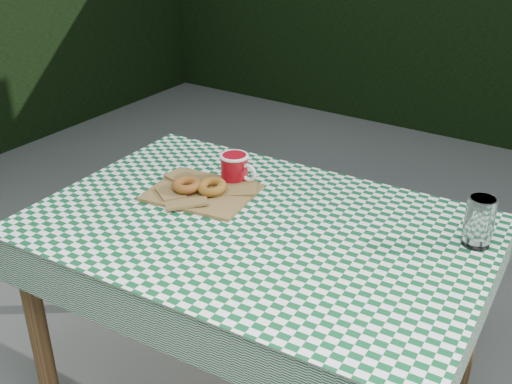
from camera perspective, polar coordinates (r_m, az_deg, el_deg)
table at (r=1.98m, az=0.05°, el=-12.58°), size 1.31×0.91×0.75m
tablecloth at (r=1.76m, az=0.06°, el=-3.06°), size 1.33×0.93×0.01m
paper_bag at (r=1.93m, az=-5.05°, el=0.05°), size 0.35×0.30×0.02m
bagel_front at (r=1.92m, az=-6.50°, el=0.64°), size 0.13×0.13×0.03m
bagel_back at (r=1.91m, az=-4.13°, el=0.49°), size 0.10×0.10×0.03m
coffee_mug at (r=1.98m, az=-2.02°, el=2.18°), size 0.18×0.18×0.10m
drinking_glass at (r=1.74m, az=20.05°, el=-2.60°), size 0.08×0.08×0.14m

